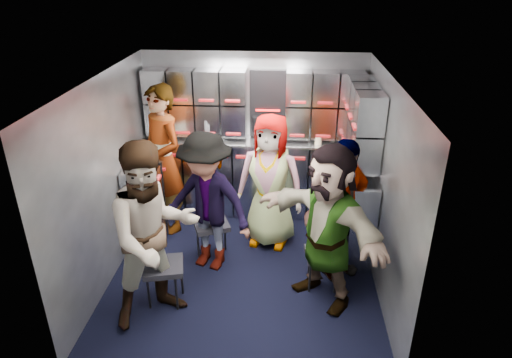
# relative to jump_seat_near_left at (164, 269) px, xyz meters

# --- Properties ---
(floor) EXTENTS (3.00, 3.00, 0.00)m
(floor) POSITION_rel_jump_seat_near_left_xyz_m (0.73, 0.58, -0.39)
(floor) COLOR black
(floor) RESTS_ON ground
(wall_back) EXTENTS (2.80, 0.04, 2.10)m
(wall_back) POSITION_rel_jump_seat_near_left_xyz_m (0.73, 2.08, 0.66)
(wall_back) COLOR gray
(wall_back) RESTS_ON ground
(wall_left) EXTENTS (0.04, 3.00, 2.10)m
(wall_left) POSITION_rel_jump_seat_near_left_xyz_m (-0.67, 0.58, 0.66)
(wall_left) COLOR gray
(wall_left) RESTS_ON ground
(wall_right) EXTENTS (0.04, 3.00, 2.10)m
(wall_right) POSITION_rel_jump_seat_near_left_xyz_m (2.13, 0.58, 0.66)
(wall_right) COLOR gray
(wall_right) RESTS_ON ground
(ceiling) EXTENTS (2.80, 3.00, 0.02)m
(ceiling) POSITION_rel_jump_seat_near_left_xyz_m (0.73, 0.58, 1.71)
(ceiling) COLOR silver
(ceiling) RESTS_ON wall_back
(cart_bank_back) EXTENTS (2.68, 0.38, 0.99)m
(cart_bank_back) POSITION_rel_jump_seat_near_left_xyz_m (0.73, 1.87, 0.11)
(cart_bank_back) COLOR #A6ACB6
(cart_bank_back) RESTS_ON ground
(cart_bank_left) EXTENTS (0.38, 0.76, 0.99)m
(cart_bank_left) POSITION_rel_jump_seat_near_left_xyz_m (-0.46, 1.14, 0.11)
(cart_bank_left) COLOR #A6ACB6
(cart_bank_left) RESTS_ON ground
(counter) EXTENTS (2.68, 0.42, 0.03)m
(counter) POSITION_rel_jump_seat_near_left_xyz_m (0.73, 1.87, 0.63)
(counter) COLOR silver
(counter) RESTS_ON cart_bank_back
(locker_bank_back) EXTENTS (2.68, 0.28, 0.82)m
(locker_bank_back) POSITION_rel_jump_seat_near_left_xyz_m (0.73, 1.93, 1.10)
(locker_bank_back) COLOR #A6ACB6
(locker_bank_back) RESTS_ON wall_back
(locker_bank_right) EXTENTS (0.28, 1.00, 0.82)m
(locker_bank_right) POSITION_rel_jump_seat_near_left_xyz_m (1.98, 1.28, 1.10)
(locker_bank_right) COLOR #A6ACB6
(locker_bank_right) RESTS_ON wall_right
(right_cabinet) EXTENTS (0.28, 1.20, 1.00)m
(right_cabinet) POSITION_rel_jump_seat_near_left_xyz_m (1.98, 1.18, 0.11)
(right_cabinet) COLOR #A6ACB6
(right_cabinet) RESTS_ON ground
(coffee_niche) EXTENTS (0.46, 0.16, 0.84)m
(coffee_niche) POSITION_rel_jump_seat_near_left_xyz_m (0.91, 1.99, 1.08)
(coffee_niche) COLOR black
(coffee_niche) RESTS_ON wall_back
(red_latch_strip) EXTENTS (2.60, 0.02, 0.03)m
(red_latch_strip) POSITION_rel_jump_seat_near_left_xyz_m (0.73, 1.67, 0.49)
(red_latch_strip) COLOR #AE1619
(red_latch_strip) RESTS_ON cart_bank_back
(jump_seat_near_left) EXTENTS (0.44, 0.43, 0.44)m
(jump_seat_near_left) POSITION_rel_jump_seat_near_left_xyz_m (0.00, 0.00, 0.00)
(jump_seat_near_left) COLOR black
(jump_seat_near_left) RESTS_ON ground
(jump_seat_mid_left) EXTENTS (0.47, 0.46, 0.44)m
(jump_seat_mid_left) POSITION_rel_jump_seat_near_left_xyz_m (0.33, 0.82, -0.00)
(jump_seat_mid_left) COLOR black
(jump_seat_mid_left) RESTS_ON ground
(jump_seat_center) EXTENTS (0.39, 0.38, 0.42)m
(jump_seat_center) POSITION_rel_jump_seat_near_left_xyz_m (0.98, 1.35, -0.02)
(jump_seat_center) COLOR black
(jump_seat_center) RESTS_ON ground
(jump_seat_mid_right) EXTENTS (0.45, 0.44, 0.44)m
(jump_seat_mid_right) POSITION_rel_jump_seat_near_left_xyz_m (1.72, 0.78, -0.00)
(jump_seat_mid_right) COLOR black
(jump_seat_mid_right) RESTS_ON ground
(jump_seat_near_right) EXTENTS (0.38, 0.37, 0.41)m
(jump_seat_near_right) POSITION_rel_jump_seat_near_left_xyz_m (1.56, 0.35, -0.02)
(jump_seat_near_right) COLOR black
(jump_seat_near_right) RESTS_ON ground
(attendant_standing) EXTENTS (0.79, 0.78, 1.84)m
(attendant_standing) POSITION_rel_jump_seat_near_left_xyz_m (-0.32, 1.41, 0.53)
(attendant_standing) COLOR black
(attendant_standing) RESTS_ON ground
(attendant_arc_a) EXTENTS (1.09, 1.05, 1.77)m
(attendant_arc_a) POSITION_rel_jump_seat_near_left_xyz_m (0.00, -0.18, 0.49)
(attendant_arc_a) COLOR black
(attendant_arc_a) RESTS_ON ground
(attendant_arc_b) EXTENTS (1.15, 0.89, 1.56)m
(attendant_arc_b) POSITION_rel_jump_seat_near_left_xyz_m (0.33, 0.64, 0.39)
(attendant_arc_b) COLOR black
(attendant_arc_b) RESTS_ON ground
(attendant_arc_c) EXTENTS (0.87, 0.66, 1.60)m
(attendant_arc_c) POSITION_rel_jump_seat_near_left_xyz_m (0.98, 1.17, 0.41)
(attendant_arc_c) COLOR black
(attendant_arc_c) RESTS_ON ground
(attendant_arc_d) EXTENTS (0.95, 0.84, 1.54)m
(attendant_arc_d) POSITION_rel_jump_seat_near_left_xyz_m (1.72, 0.60, 0.38)
(attendant_arc_d) COLOR black
(attendant_arc_d) RESTS_ON ground
(attendant_arc_e) EXTENTS (1.42, 1.44, 1.65)m
(attendant_arc_e) POSITION_rel_jump_seat_near_left_xyz_m (1.56, 0.17, 0.44)
(attendant_arc_e) COLOR black
(attendant_arc_e) RESTS_ON ground
(bottle_left) EXTENTS (0.07, 0.07, 0.23)m
(bottle_left) POSITION_rel_jump_seat_near_left_xyz_m (0.17, 1.82, 0.76)
(bottle_left) COLOR white
(bottle_left) RESTS_ON counter
(bottle_mid) EXTENTS (0.07, 0.07, 0.27)m
(bottle_mid) POSITION_rel_jump_seat_near_left_xyz_m (0.15, 1.82, 0.78)
(bottle_mid) COLOR white
(bottle_mid) RESTS_ON counter
(bottle_right) EXTENTS (0.07, 0.07, 0.23)m
(bottle_right) POSITION_rel_jump_seat_near_left_xyz_m (1.09, 1.82, 0.76)
(bottle_right) COLOR white
(bottle_right) RESTS_ON counter
(cup_left) EXTENTS (0.08, 0.08, 0.11)m
(cup_left) POSITION_rel_jump_seat_near_left_xyz_m (-0.37, 1.81, 0.70)
(cup_left) COLOR beige
(cup_left) RESTS_ON counter
(cup_right) EXTENTS (0.08, 0.08, 0.09)m
(cup_right) POSITION_rel_jump_seat_near_left_xyz_m (1.54, 1.81, 0.69)
(cup_right) COLOR beige
(cup_right) RESTS_ON counter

